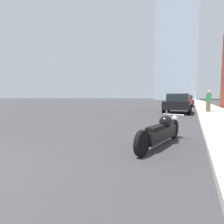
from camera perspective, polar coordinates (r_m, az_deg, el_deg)
sidewalk at (r=40.63m, az=27.10°, el=2.63°), size 2.56×240.00×0.15m
distant_tower at (r=106.93m, az=20.62°, el=22.65°), size 19.78×19.78×69.01m
motorcycle at (r=4.80m, az=15.93°, el=-6.09°), size 0.86×2.61×0.77m
parked_car_black at (r=14.90m, az=20.76°, el=2.73°), size 2.03×3.98×1.54m
parked_car_red at (r=26.66m, az=22.93°, el=3.45°), size 1.90×4.56×1.56m
parked_car_silver at (r=37.57m, az=23.45°, el=3.73°), size 2.16×4.50×1.59m
parked_car_white at (r=48.09m, az=23.98°, el=3.93°), size 2.14×4.49×1.73m
parked_car_green at (r=59.96m, az=24.15°, el=3.97°), size 1.89×4.19×1.62m
pedestrian at (r=15.49m, az=28.98°, el=3.22°), size 0.36×0.23×1.65m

